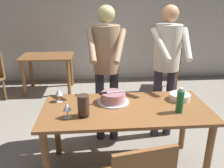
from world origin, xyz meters
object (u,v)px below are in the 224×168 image
(wine_glass_near, at_px, (67,107))
(wine_glass_far, at_px, (59,93))
(plate_stack, at_px, (180,97))
(person_standing_beside, at_px, (167,60))
(main_dining_table, at_px, (126,118))
(person_cutting_cake, at_px, (107,61))
(background_chair_0, at_px, (169,66))
(water_bottle, at_px, (180,101))
(background_table, at_px, (48,63))
(hurricane_lamp, at_px, (83,106))
(cake_on_platter, at_px, (113,98))
(cake_knife, at_px, (107,93))

(wine_glass_near, height_order, wine_glass_far, same)
(plate_stack, height_order, person_standing_beside, person_standing_beside)
(main_dining_table, relative_size, wine_glass_far, 11.67)
(wine_glass_near, distance_m, person_cutting_cake, 0.89)
(plate_stack, xyz_separation_m, person_standing_beside, (-0.02, 0.49, 0.29))
(plate_stack, bearing_deg, background_chair_0, 74.42)
(plate_stack, height_order, water_bottle, water_bottle)
(person_standing_beside, height_order, background_chair_0, person_standing_beside)
(wine_glass_far, bearing_deg, water_bottle, -16.01)
(person_cutting_cake, xyz_separation_m, background_table, (-1.08, 1.84, -0.50))
(wine_glass_far, height_order, background_table, wine_glass_far)
(main_dining_table, relative_size, hurricane_lamp, 8.00)
(wine_glass_near, height_order, water_bottle, water_bottle)
(main_dining_table, xyz_separation_m, hurricane_lamp, (-0.42, -0.15, 0.22))
(wine_glass_near, xyz_separation_m, wine_glass_far, (-0.13, 0.36, 0.00))
(main_dining_table, height_order, water_bottle, water_bottle)
(cake_on_platter, xyz_separation_m, hurricane_lamp, (-0.30, -0.29, 0.06))
(wine_glass_near, relative_size, person_standing_beside, 0.08)
(water_bottle, relative_size, background_chair_0, 0.28)
(wine_glass_near, bearing_deg, main_dining_table, 15.80)
(cake_knife, distance_m, water_bottle, 0.73)
(background_table, bearing_deg, cake_on_platter, -64.10)
(main_dining_table, relative_size, person_cutting_cake, 0.98)
(background_chair_0, bearing_deg, cake_knife, -122.44)
(main_dining_table, distance_m, water_bottle, 0.56)
(cake_on_platter, distance_m, person_standing_beside, 0.90)
(cake_on_platter, height_order, background_chair_0, background_chair_0)
(background_table, xyz_separation_m, background_chair_0, (2.45, -0.10, -0.09))
(cake_knife, bearing_deg, background_chair_0, 57.56)
(wine_glass_near, bearing_deg, person_cutting_cake, 61.96)
(wine_glass_far, bearing_deg, cake_knife, -8.85)
(cake_knife, relative_size, plate_stack, 1.22)
(wine_glass_near, height_order, background_chair_0, background_chair_0)
(cake_knife, bearing_deg, plate_stack, 1.32)
(cake_on_platter, distance_m, wine_glass_near, 0.54)
(main_dining_table, height_order, cake_knife, cake_knife)
(background_chair_0, bearing_deg, water_bottle, -106.26)
(main_dining_table, bearing_deg, person_standing_beside, 46.91)
(main_dining_table, xyz_separation_m, plate_stack, (0.61, 0.14, 0.15))
(water_bottle, bearing_deg, hurricane_lamp, -179.39)
(main_dining_table, distance_m, background_table, 2.74)
(cake_on_platter, distance_m, hurricane_lamp, 0.42)
(water_bottle, distance_m, background_table, 3.12)
(cake_knife, relative_size, person_standing_beside, 0.16)
(plate_stack, height_order, wine_glass_far, wine_glass_far)
(plate_stack, bearing_deg, main_dining_table, -166.58)
(cake_knife, relative_size, person_cutting_cake, 0.16)
(hurricane_lamp, distance_m, person_cutting_cake, 0.82)
(hurricane_lamp, bearing_deg, wine_glass_far, 127.95)
(cake_on_platter, bearing_deg, water_bottle, -24.22)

